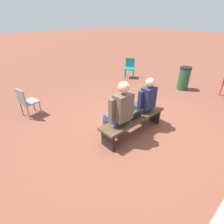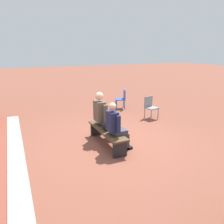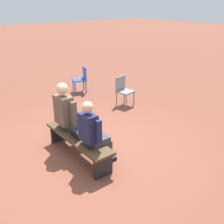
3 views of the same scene
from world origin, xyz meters
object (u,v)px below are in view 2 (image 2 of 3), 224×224
person_student (116,125)px  plastic_chair_near_bench_right (122,98)px  plastic_chair_far_right (150,106)px  bench (107,133)px  laptop (107,128)px  person_adult (103,115)px

person_student → plastic_chair_near_bench_right: person_student is taller
person_student → plastic_chair_near_bench_right: 4.33m
plastic_chair_far_right → person_student: bearing=129.4°
person_student → bench: bearing=8.5°
bench → plastic_chair_far_right: bearing=-57.9°
person_student → plastic_chair_far_right: person_student is taller
bench → laptop: (-0.01, 0.01, 0.15)m
laptop → plastic_chair_near_bench_right: 4.00m
person_student → plastic_chair_near_bench_right: size_ratio=1.55×
person_adult → laptop: bearing=168.9°
laptop → plastic_chair_far_right: 2.97m
bench → plastic_chair_near_bench_right: (3.33, -2.19, 0.13)m
bench → person_adult: (0.42, -0.07, 0.39)m
person_student → laptop: 0.48m
person_student → person_adult: bearing=-0.5°
laptop → bench: bearing=-47.7°
person_adult → laptop: 0.50m
person_adult → plastic_chair_far_right: 2.70m
plastic_chair_near_bench_right → person_adult: bearing=143.9°
person_adult → bench: bearing=170.2°
person_adult → plastic_chair_far_right: person_adult is taller
person_adult → plastic_chair_near_bench_right: (2.91, -2.12, -0.27)m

